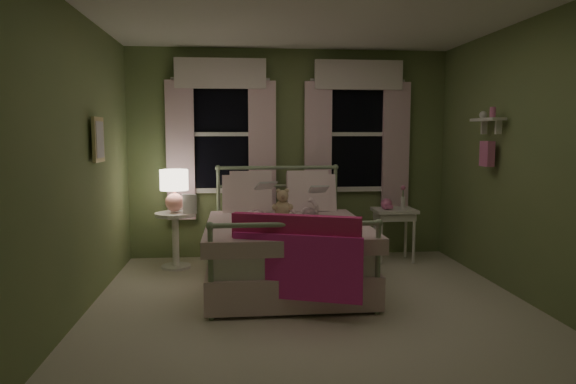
{
  "coord_description": "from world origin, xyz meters",
  "views": [
    {
      "loc": [
        -0.66,
        -4.35,
        1.55
      ],
      "look_at": [
        -0.18,
        0.5,
        1.0
      ],
      "focal_mm": 32.0,
      "sensor_mm": 36.0,
      "label": 1
    }
  ],
  "objects": [
    {
      "name": "room_shell",
      "position": [
        0.0,
        0.0,
        1.3
      ],
      "size": [
        4.2,
        4.2,
        4.2
      ],
      "color": "beige",
      "rests_on": "ground"
    },
    {
      "name": "bed",
      "position": [
        -0.18,
        0.85,
        0.38
      ],
      "size": [
        1.58,
        2.04,
        1.18
      ],
      "color": "white",
      "rests_on": "ground"
    },
    {
      "name": "pink_throw",
      "position": [
        -0.18,
        -0.18,
        0.61
      ],
      "size": [
        1.07,
        0.51,
        0.71
      ],
      "color": "#D72A6C",
      "rests_on": "bed"
    },
    {
      "name": "child_left",
      "position": [
        -0.46,
        1.27,
        0.92
      ],
      "size": [
        0.28,
        0.22,
        0.7
      ],
      "primitive_type": "imported",
      "rotation": [
        0.0,
        0.0,
        3.35
      ],
      "color": "#F7D1DD",
      "rests_on": "bed"
    },
    {
      "name": "child_right",
      "position": [
        0.1,
        1.27,
        0.93
      ],
      "size": [
        0.38,
        0.31,
        0.73
      ],
      "primitive_type": "imported",
      "rotation": [
        0.0,
        0.0,
        3.04
      ],
      "color": "#F7D1DD",
      "rests_on": "bed"
    },
    {
      "name": "book_left",
      "position": [
        -0.46,
        1.02,
        0.96
      ],
      "size": [
        0.22,
        0.15,
        0.26
      ],
      "primitive_type": "imported",
      "rotation": [
        1.22,
        0.0,
        0.2
      ],
      "color": "beige",
      "rests_on": "child_left"
    },
    {
      "name": "book_right",
      "position": [
        0.1,
        1.02,
        0.92
      ],
      "size": [
        0.2,
        0.11,
        0.26
      ],
      "primitive_type": "imported",
      "rotation": [
        1.22,
        0.0,
        0.01
      ],
      "color": "beige",
      "rests_on": "child_right"
    },
    {
      "name": "teddy_bear",
      "position": [
        -0.18,
        1.11,
        0.79
      ],
      "size": [
        0.23,
        0.19,
        0.31
      ],
      "color": "tan",
      "rests_on": "bed"
    },
    {
      "name": "nightstand_left",
      "position": [
        -1.38,
        1.59,
        0.42
      ],
      "size": [
        0.46,
        0.46,
        0.65
      ],
      "color": "white",
      "rests_on": "ground"
    },
    {
      "name": "table_lamp",
      "position": [
        -1.38,
        1.59,
        0.95
      ],
      "size": [
        0.32,
        0.32,
        0.49
      ],
      "color": "#F69E91",
      "rests_on": "nightstand_left"
    },
    {
      "name": "book_nightstand",
      "position": [
        -1.28,
        1.51,
        0.66
      ],
      "size": [
        0.21,
        0.26,
        0.02
      ],
      "primitive_type": "imported",
      "rotation": [
        0.0,
        0.0,
        -0.24
      ],
      "color": "beige",
      "rests_on": "nightstand_left"
    },
    {
      "name": "nightstand_right",
      "position": [
        1.23,
        1.64,
        0.55
      ],
      "size": [
        0.5,
        0.4,
        0.64
      ],
      "color": "white",
      "rests_on": "ground"
    },
    {
      "name": "pink_toy",
      "position": [
        1.13,
        1.63,
        0.71
      ],
      "size": [
        0.14,
        0.18,
        0.14
      ],
      "color": "pink",
      "rests_on": "nightstand_right"
    },
    {
      "name": "bud_vase",
      "position": [
        1.35,
        1.69,
        0.79
      ],
      "size": [
        0.06,
        0.06,
        0.28
      ],
      "color": "white",
      "rests_on": "nightstand_right"
    },
    {
      "name": "window_left",
      "position": [
        -0.85,
        2.03,
        1.62
      ],
      "size": [
        1.34,
        0.13,
        1.96
      ],
      "color": "black",
      "rests_on": "room_shell"
    },
    {
      "name": "window_right",
      "position": [
        0.85,
        2.03,
        1.62
      ],
      "size": [
        1.34,
        0.13,
        1.96
      ],
      "color": "black",
      "rests_on": "room_shell"
    },
    {
      "name": "wall_shelf",
      "position": [
        1.9,
        0.7,
        1.52
      ],
      "size": [
        0.15,
        0.5,
        0.6
      ],
      "color": "white",
      "rests_on": "room_shell"
    },
    {
      "name": "framed_picture",
      "position": [
        -1.95,
        0.6,
        1.5
      ],
      "size": [
        0.03,
        0.32,
        0.42
      ],
      "color": "beige",
      "rests_on": "room_shell"
    }
  ]
}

